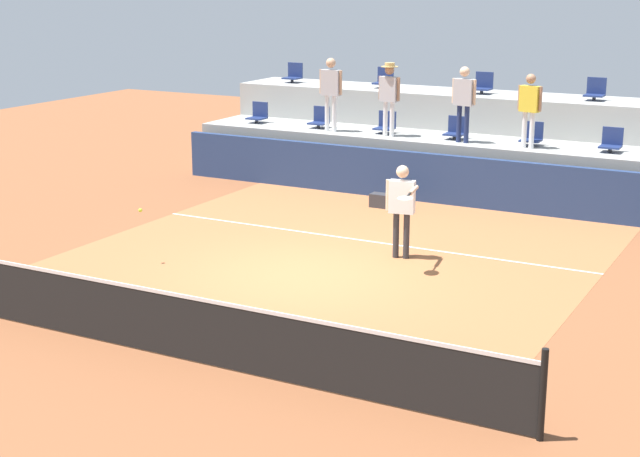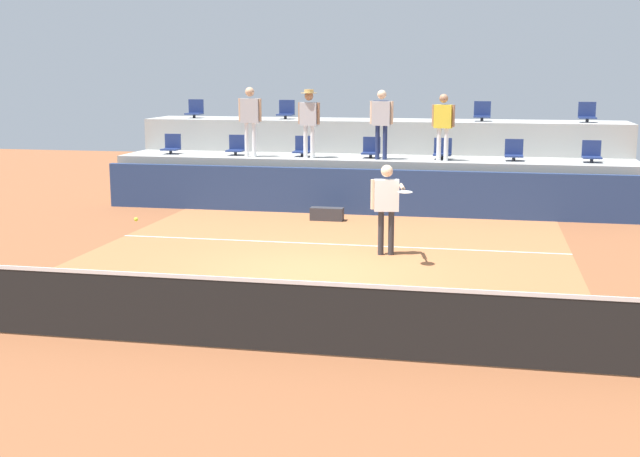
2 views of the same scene
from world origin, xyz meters
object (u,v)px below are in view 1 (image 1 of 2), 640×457
spectator_in_grey (530,104)px  stadium_chair_upper_right (595,91)px  stadium_chair_lower_mid_right (532,136)px  stadium_chair_lower_mid_left (386,124)px  stadium_chair_lower_center (456,130)px  stadium_chair_lower_left (320,119)px  spectator_in_white (464,97)px  stadium_chair_upper_center (483,85)px  tennis_player (402,202)px  stadium_chair_upper_left (384,79)px  stadium_chair_upper_far_left (294,74)px  tennis_ball (140,210)px  spectator_leaning_on_rail (331,87)px  stadium_chair_lower_right (611,142)px  spectator_with_hat (389,92)px  stadium_chair_lower_far_left (258,114)px  equipment_bag (387,201)px

spectator_in_grey → stadium_chair_upper_right: bearing=67.5°
stadium_chair_lower_mid_right → spectator_in_grey: bearing=-87.9°
stadium_chair_lower_mid_left → stadium_chair_lower_center: same height
stadium_chair_lower_left → stadium_chair_upper_right: stadium_chair_upper_right is taller
stadium_chair_lower_mid_right → spectator_in_white: size_ratio=0.31×
stadium_chair_lower_mid_right → stadium_chair_upper_center: (-1.78, 1.80, 0.85)m
stadium_chair_lower_mid_right → spectator_in_white: 1.73m
tennis_player → stadium_chair_lower_mid_left: bearing=117.1°
spectator_in_grey → stadium_chair_upper_left: bearing=153.8°
stadium_chair_upper_far_left → tennis_ball: bearing=-75.6°
spectator_in_white → spectator_in_grey: (1.50, -0.00, -0.06)m
stadium_chair_lower_mid_right → spectator_in_grey: (0.01, -0.38, 0.75)m
stadium_chair_upper_right → stadium_chair_lower_left: bearing=-163.9°
stadium_chair_lower_center → tennis_player: bearing=-79.0°
stadium_chair_lower_left → spectator_leaning_on_rail: bearing=-37.6°
stadium_chair_upper_far_left → tennis_ball: size_ratio=7.65×
stadium_chair_lower_right → stadium_chair_upper_far_left: (-8.82, 1.80, 0.85)m
stadium_chair_lower_mid_left → tennis_player: (2.85, -5.58, -0.43)m
spectator_leaning_on_rail → stadium_chair_lower_center: bearing=7.2°
stadium_chair_upper_center → tennis_player: (1.08, -7.38, -1.28)m
stadium_chair_lower_mid_left → spectator_in_white: 2.25m
stadium_chair_upper_left → spectator_in_white: 3.67m
stadium_chair_lower_center → stadium_chair_upper_left: 3.31m
spectator_in_grey → stadium_chair_lower_mid_left: bearing=173.9°
stadium_chair_lower_right → stadium_chair_upper_left: size_ratio=1.00×
stadium_chair_lower_mid_right → spectator_in_white: bearing=-165.5°
stadium_chair_lower_mid_right → spectator_with_hat: bearing=-173.4°
stadium_chair_lower_left → stadium_chair_upper_right: bearing=16.1°
stadium_chair_lower_mid_right → stadium_chair_upper_far_left: stadium_chair_upper_far_left is taller
stadium_chair_lower_far_left → spectator_in_grey: size_ratio=0.32×
stadium_chair_lower_right → spectator_leaning_on_rail: (-6.55, -0.38, 0.85)m
stadium_chair_lower_mid_right → spectator_leaning_on_rail: (-4.83, -0.38, 0.85)m
stadium_chair_upper_far_left → stadium_chair_upper_left: 2.67m
spectator_leaning_on_rail → equipment_bag: size_ratio=2.31×
spectator_leaning_on_rail → spectator_in_white: spectator_leaning_on_rail is taller
stadium_chair_lower_right → spectator_with_hat: spectator_with_hat is taller
stadium_chair_lower_mid_left → stadium_chair_lower_mid_right: size_ratio=1.00×
stadium_chair_lower_mid_right → tennis_ball: stadium_chair_lower_mid_right is taller
stadium_chair_lower_right → stadium_chair_upper_center: stadium_chair_upper_center is taller
stadium_chair_lower_far_left → stadium_chair_lower_left: same height
stadium_chair_lower_mid_right → spectator_leaning_on_rail: 4.92m
stadium_chair_lower_mid_left → stadium_chair_upper_left: bearing=116.0°
stadium_chair_lower_left → spectator_in_grey: bearing=-4.1°
spectator_with_hat → spectator_in_grey: spectator_with_hat is taller
stadium_chair_upper_left → stadium_chair_upper_right: bearing=0.0°
stadium_chair_lower_left → stadium_chair_lower_center: bearing=0.0°
stadium_chair_upper_left → equipment_bag: 4.94m
stadium_chair_lower_center → spectator_in_white: 0.95m
stadium_chair_lower_right → spectator_in_grey: size_ratio=0.32×
stadium_chair_upper_left → spectator_leaning_on_rail: spectator_leaning_on_rail is taller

